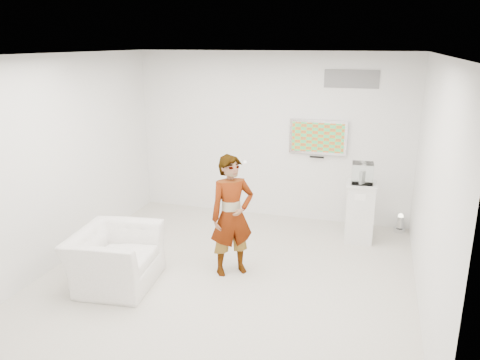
{
  "coord_description": "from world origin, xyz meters",
  "views": [
    {
      "loc": [
        1.85,
        -5.62,
        3.15
      ],
      "look_at": [
        -0.02,
        0.6,
        1.22
      ],
      "focal_mm": 35.0,
      "sensor_mm": 36.0,
      "label": 1
    }
  ],
  "objects": [
    {
      "name": "room",
      "position": [
        0.0,
        0.0,
        1.5
      ],
      "size": [
        5.01,
        5.01,
        3.0
      ],
      "color": "beige",
      "rests_on": "ground"
    },
    {
      "name": "person",
      "position": [
        0.02,
        0.11,
        0.85
      ],
      "size": [
        0.74,
        0.7,
        1.7
      ],
      "primitive_type": "imported",
      "rotation": [
        0.0,
        0.0,
        0.66
      ],
      "color": "white",
      "rests_on": "room"
    },
    {
      "name": "vitrine",
      "position": [
        1.66,
        1.75,
        1.15
      ],
      "size": [
        0.35,
        0.35,
        0.33
      ],
      "primitive_type": "cube",
      "rotation": [
        0.0,
        0.0,
        0.08
      ],
      "color": "silver",
      "rests_on": "pedestal"
    },
    {
      "name": "armchair",
      "position": [
        -1.38,
        -0.66,
        0.38
      ],
      "size": [
        1.12,
        1.25,
        0.75
      ],
      "primitive_type": "imported",
      "rotation": [
        0.0,
        0.0,
        1.68
      ],
      "color": "white",
      "rests_on": "room"
    },
    {
      "name": "pedestal",
      "position": [
        1.66,
        1.75,
        0.49
      ],
      "size": [
        0.52,
        0.52,
        0.99
      ],
      "primitive_type": "cube",
      "rotation": [
        0.0,
        0.0,
        0.09
      ],
      "color": "silver",
      "rests_on": "room"
    },
    {
      "name": "wii_remote",
      "position": [
        0.12,
        0.38,
        1.53
      ],
      "size": [
        0.08,
        0.16,
        0.04
      ],
      "primitive_type": "cube",
      "rotation": [
        0.0,
        0.0,
        0.29
      ],
      "color": "silver",
      "rests_on": "person"
    },
    {
      "name": "console",
      "position": [
        1.66,
        1.75,
        1.09
      ],
      "size": [
        0.09,
        0.16,
        0.21
      ],
      "primitive_type": "cube",
      "rotation": [
        0.0,
        0.0,
        -0.31
      ],
      "color": "silver",
      "rests_on": "pedestal"
    },
    {
      "name": "logo_decal",
      "position": [
        1.35,
        2.49,
        2.55
      ],
      "size": [
        0.9,
        0.02,
        0.3
      ],
      "primitive_type": "cube",
      "color": "slate",
      "rests_on": "room"
    },
    {
      "name": "floor_uplight",
      "position": [
        2.33,
        2.33,
        0.15
      ],
      "size": [
        0.23,
        0.23,
        0.31
      ],
      "primitive_type": "cylinder",
      "rotation": [
        0.0,
        0.0,
        0.18
      ],
      "color": "silver",
      "rests_on": "room"
    },
    {
      "name": "tv",
      "position": [
        0.85,
        2.45,
        1.55
      ],
      "size": [
        1.0,
        0.08,
        0.6
      ],
      "primitive_type": "cube",
      "color": "silver",
      "rests_on": "room"
    }
  ]
}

